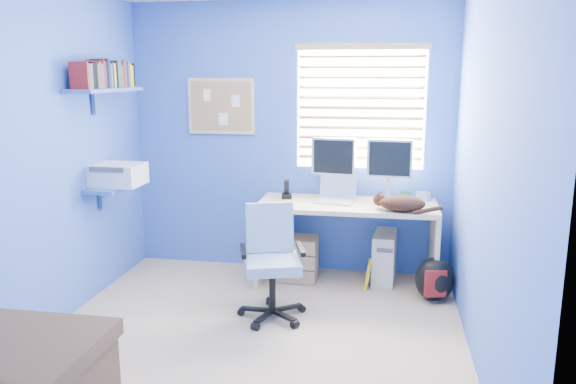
% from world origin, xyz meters
% --- Properties ---
extents(floor, '(3.00, 3.20, 0.00)m').
position_xyz_m(floor, '(0.00, 0.00, 0.00)').
color(floor, tan).
rests_on(floor, ground).
extents(wall_back, '(3.00, 0.01, 2.50)m').
position_xyz_m(wall_back, '(0.00, 1.60, 1.25)').
color(wall_back, '#4369CF').
rests_on(wall_back, ground).
extents(wall_front, '(3.00, 0.01, 2.50)m').
position_xyz_m(wall_front, '(0.00, -1.60, 1.25)').
color(wall_front, '#4369CF').
rests_on(wall_front, ground).
extents(wall_left, '(0.01, 3.20, 2.50)m').
position_xyz_m(wall_left, '(-1.50, 0.00, 1.25)').
color(wall_left, '#4369CF').
rests_on(wall_left, ground).
extents(wall_right, '(0.01, 3.20, 2.50)m').
position_xyz_m(wall_right, '(1.50, 0.00, 1.25)').
color(wall_right, '#4369CF').
rests_on(wall_right, ground).
extents(desk, '(1.56, 0.65, 0.74)m').
position_xyz_m(desk, '(0.57, 1.26, 0.37)').
color(desk, tan).
rests_on(desk, floor).
extents(laptop, '(0.37, 0.31, 0.22)m').
position_xyz_m(laptop, '(0.46, 1.27, 0.85)').
color(laptop, silver).
rests_on(laptop, desk).
extents(monitor_left, '(0.41, 0.17, 0.54)m').
position_xyz_m(monitor_left, '(0.42, 1.52, 1.01)').
color(monitor_left, silver).
rests_on(monitor_left, desk).
extents(monitor_right, '(0.41, 0.15, 0.54)m').
position_xyz_m(monitor_right, '(0.92, 1.48, 1.01)').
color(monitor_right, silver).
rests_on(monitor_right, desk).
extents(phone, '(0.11, 0.13, 0.17)m').
position_xyz_m(phone, '(0.01, 1.35, 0.82)').
color(phone, black).
rests_on(phone, desk).
extents(mug, '(0.10, 0.09, 0.10)m').
position_xyz_m(mug, '(1.07, 1.32, 0.79)').
color(mug, '#296347').
rests_on(mug, desk).
extents(cd_spindle, '(0.13, 0.13, 0.07)m').
position_xyz_m(cd_spindle, '(1.23, 1.49, 0.78)').
color(cd_spindle, silver).
rests_on(cd_spindle, desk).
extents(cat, '(0.42, 0.31, 0.13)m').
position_xyz_m(cat, '(1.04, 1.03, 0.81)').
color(cat, black).
rests_on(cat, desk).
extents(tower_pc, '(0.22, 0.45, 0.45)m').
position_xyz_m(tower_pc, '(0.91, 1.38, 0.23)').
color(tower_pc, beige).
rests_on(tower_pc, floor).
extents(drawer_boxes, '(0.35, 0.28, 0.41)m').
position_xyz_m(drawer_boxes, '(0.13, 1.27, 0.20)').
color(drawer_boxes, tan).
rests_on(drawer_boxes, floor).
extents(yellow_book, '(0.03, 0.17, 0.24)m').
position_xyz_m(yellow_book, '(0.77, 1.18, 0.12)').
color(yellow_book, yellow).
rests_on(yellow_book, floor).
extents(backpack, '(0.37, 0.32, 0.37)m').
position_xyz_m(backpack, '(1.32, 0.98, 0.19)').
color(backpack, black).
rests_on(backpack, floor).
extents(office_chair, '(0.62, 0.62, 0.86)m').
position_xyz_m(office_chair, '(0.05, 0.47, 0.32)').
color(office_chair, black).
rests_on(office_chair, floor).
extents(window_blinds, '(1.15, 0.05, 1.10)m').
position_xyz_m(window_blinds, '(0.65, 1.57, 1.55)').
color(window_blinds, white).
rests_on(window_blinds, ground).
extents(corkboard, '(0.64, 0.02, 0.52)m').
position_xyz_m(corkboard, '(-0.65, 1.58, 1.55)').
color(corkboard, tan).
rests_on(corkboard, ground).
extents(wall_shelves, '(0.42, 0.90, 1.05)m').
position_xyz_m(wall_shelves, '(-1.35, 0.75, 1.43)').
color(wall_shelves, '#375DA6').
rests_on(wall_shelves, ground).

